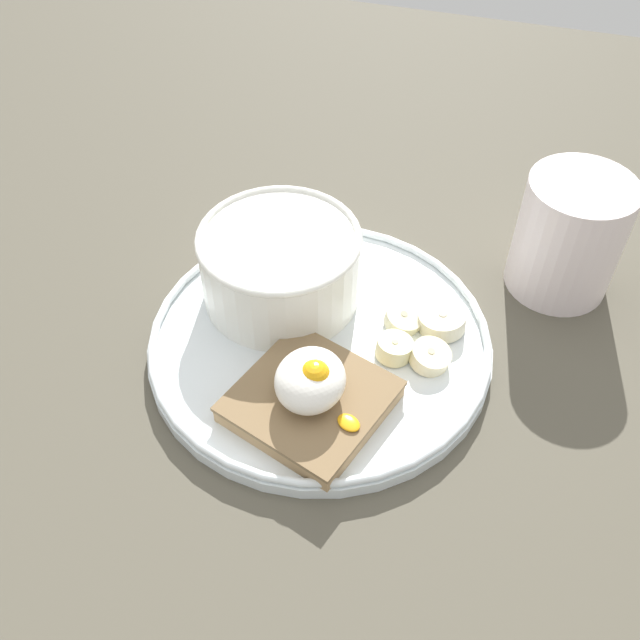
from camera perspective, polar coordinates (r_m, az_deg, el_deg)
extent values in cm
cube|color=#4F4A3D|center=(54.72, 0.00, -2.85)|extent=(120.00, 120.00, 2.00)
cylinder|color=white|center=(53.58, 0.00, -1.82)|extent=(25.60, 25.60, 1.00)
torus|color=white|center=(52.98, 0.00, -1.25)|extent=(25.40, 25.40, 0.60)
cylinder|color=white|center=(54.42, -3.18, 4.25)|extent=(12.12, 12.12, 5.86)
torus|color=white|center=(52.47, -3.32, 6.59)|extent=(12.32, 12.32, 0.60)
cylinder|color=#CEBE89|center=(54.67, -3.17, 3.96)|extent=(10.72, 10.72, 4.71)
ellipsoid|color=#CEBE89|center=(53.23, -3.26, 5.65)|extent=(10.19, 10.19, 1.20)
ellipsoid|color=tan|center=(50.67, -1.94, 3.74)|extent=(2.14, 2.21, 0.80)
ellipsoid|color=beige|center=(54.62, -4.55, 7.22)|extent=(1.50, 1.52, 0.56)
ellipsoid|color=tan|center=(52.64, -3.57, 5.52)|extent=(1.63, 1.75, 0.63)
ellipsoid|color=tan|center=(52.64, -4.81, 5.59)|extent=(2.26, 2.28, 0.84)
ellipsoid|color=#9B6E40|center=(51.64, -6.33, 4.23)|extent=(1.49, 1.21, 0.55)
ellipsoid|color=olive|center=(52.65, -4.58, 5.36)|extent=(0.94, 1.26, 0.49)
ellipsoid|color=#D4B28E|center=(52.61, -4.29, 5.48)|extent=(1.41, 1.79, 0.67)
cube|color=olive|center=(48.13, -0.77, -6.10)|extent=(12.03, 12.03, 0.30)
cube|color=tan|center=(48.63, -0.76, -6.54)|extent=(11.80, 11.80, 1.46)
ellipsoid|color=white|center=(46.76, -0.79, -4.84)|extent=(5.23, 4.68, 3.24)
sphere|color=#F6A513|center=(45.97, -0.43, -4.52)|extent=(2.24, 2.24, 2.24)
ellipsoid|color=#F6A513|center=(46.53, 2.31, -8.21)|extent=(1.82, 2.02, 0.36)
cylinder|color=#FBECBB|center=(51.96, 8.89, -2.61)|extent=(3.65, 3.76, 1.65)
cylinder|color=#C3B891|center=(51.53, 8.96, -2.20)|extent=(0.65, 0.66, 0.21)
cylinder|color=beige|center=(53.99, 6.70, 0.10)|extent=(3.78, 3.86, 1.61)
cylinder|color=#B3AC8A|center=(53.62, 6.74, 0.48)|extent=(0.67, 0.68, 0.23)
cylinder|color=beige|center=(54.17, 9.73, -0.04)|extent=(4.38, 4.45, 1.63)
cylinder|color=#B7AE92|center=(53.69, 9.82, 0.45)|extent=(0.79, 0.79, 0.17)
cylinder|color=beige|center=(51.84, 5.95, -2.28)|extent=(3.84, 3.83, 1.62)
cylinder|color=#B6B285|center=(51.33, 6.00, -1.80)|extent=(0.68, 0.68, 0.17)
cylinder|color=white|center=(58.83, 19.28, 6.35)|extent=(8.16, 8.16, 9.77)
cylinder|color=#3A1A13|center=(56.63, 20.20, 9.18)|extent=(6.94, 6.94, 0.40)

